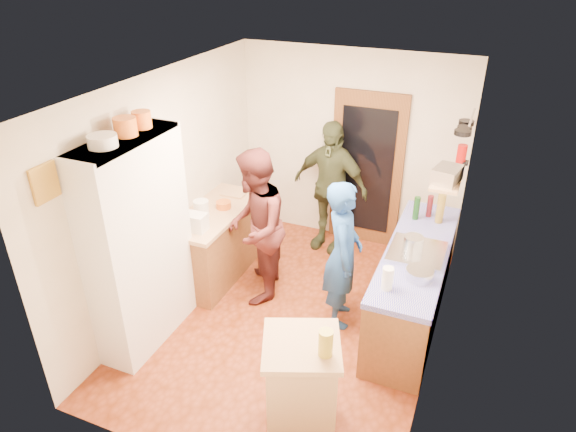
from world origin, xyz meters
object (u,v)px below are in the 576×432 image
Objects in this scene: hutch_body at (140,245)px; right_counter_base at (413,287)px; person_left at (258,226)px; island_base at (301,387)px; person_back at (331,187)px; person_hob at (346,256)px.

right_counter_base is (2.50, 1.30, -0.68)m from hutch_body.
right_counter_base is 1.21× the size of person_left.
person_left is (-1.14, 1.60, 0.48)m from island_base.
right_counter_base is 1.82m from person_left.
person_left is 1.01× the size of person_back.
person_hob is 1.07m from person_left.
right_counter_base is 1.23× the size of person_back.
person_hob is at bearing -155.18° from right_counter_base.
right_counter_base is at bearing 71.38° from island_base.
right_counter_base is 1.79m from person_back.
island_base is 0.47× the size of person_left.
right_counter_base is at bearing -30.65° from person_back.
person_left is at bearing -173.63° from right_counter_base.
person_left is at bearing 67.10° from person_hob.
person_hob is 1.56m from person_back.
person_back reaches higher than person_hob.
person_back reaches higher than island_base.
island_base is (1.90, -0.49, -0.67)m from hutch_body.
island_base is 0.52× the size of person_hob.
island_base is 3.02m from person_back.
person_back is at bearing 7.82° from person_hob.
right_counter_base is 2.56× the size of island_base.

